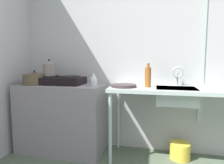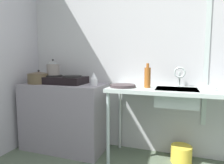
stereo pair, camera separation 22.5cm
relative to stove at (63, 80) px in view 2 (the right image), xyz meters
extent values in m
cube|color=#AFB0B2|center=(1.40, 0.32, 0.46)|extent=(4.76, 0.10, 2.72)
cube|color=#B0BFBA|center=(1.69, 0.26, 0.60)|extent=(0.05, 0.01, 2.18)
cube|color=gray|center=(0.02, 0.00, -0.47)|extent=(1.06, 0.53, 0.85)
cube|color=#B0BFBA|center=(1.47, 0.00, -0.07)|extent=(1.63, 0.53, 0.04)
cylinder|color=#ADC2C1|center=(0.70, -0.23, -0.49)|extent=(0.04, 0.04, 0.81)
cylinder|color=#B4BDBE|center=(0.70, 0.23, -0.49)|extent=(0.04, 0.04, 0.81)
cube|color=black|center=(0.00, 0.00, -0.01)|extent=(0.59, 0.34, 0.09)
cylinder|color=black|center=(-0.14, 0.00, 0.05)|extent=(0.23, 0.23, 0.02)
cylinder|color=black|center=(0.14, 0.00, 0.05)|extent=(0.23, 0.23, 0.02)
cylinder|color=slate|center=(-0.14, 0.00, 0.13)|extent=(0.16, 0.16, 0.14)
cone|color=slate|center=(-0.14, 0.00, 0.22)|extent=(0.16, 0.16, 0.04)
sphere|color=black|center=(-0.14, 0.00, 0.25)|extent=(0.02, 0.02, 0.02)
cylinder|color=brown|center=(-0.30, -0.08, 0.01)|extent=(0.28, 0.28, 0.13)
cone|color=brown|center=(-0.30, -0.08, 0.09)|extent=(0.28, 0.28, 0.02)
sphere|color=black|center=(-0.30, -0.08, 0.11)|extent=(0.02, 0.02, 0.02)
cylinder|color=silver|center=(0.46, -0.05, -0.01)|extent=(0.09, 0.09, 0.08)
cone|color=silver|center=(0.46, -0.05, 0.07)|extent=(0.08, 0.08, 0.08)
cube|color=#B0BFBA|center=(1.38, -0.01, -0.14)|extent=(0.42, 0.35, 0.17)
cylinder|color=#B0BFBA|center=(1.41, 0.20, 0.03)|extent=(0.02, 0.02, 0.16)
torus|color=#B0BFBA|center=(1.41, 0.14, 0.11)|extent=(0.12, 0.02, 0.12)
cylinder|color=#3A2F31|center=(0.82, -0.07, -0.04)|extent=(0.29, 0.29, 0.03)
cylinder|color=white|center=(1.69, 0.02, -0.03)|extent=(0.15, 0.15, 0.04)
cylinder|color=#995520|center=(1.08, -0.01, 0.06)|extent=(0.07, 0.07, 0.22)
cylinder|color=#995520|center=(1.08, -0.01, 0.19)|extent=(0.03, 0.03, 0.05)
cylinder|color=yellow|center=(1.46, 0.09, -0.80)|extent=(0.23, 0.23, 0.19)
camera|label=1|loc=(1.17, -2.18, 0.24)|focal=30.91mm
camera|label=2|loc=(1.38, -2.12, 0.24)|focal=30.91mm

